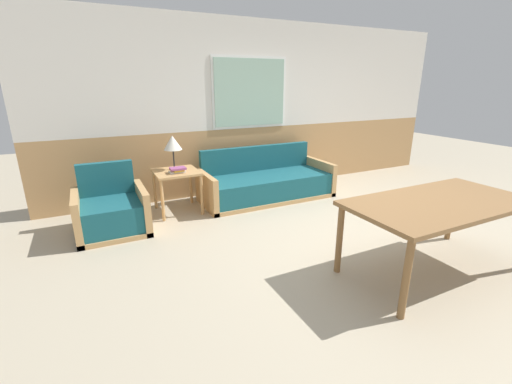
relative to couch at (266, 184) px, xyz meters
name	(u,v)px	position (x,y,z in m)	size (l,w,h in m)	color
ground_plane	(375,245)	(0.33, -2.01, -0.24)	(16.00, 16.00, 0.00)	#B2A58C
wall_back	(266,107)	(0.32, 0.61, 1.12)	(7.20, 0.09, 2.70)	tan
couch	(266,184)	(0.00, 0.00, 0.00)	(2.07, 0.84, 0.78)	tan
armchair	(112,213)	(-2.30, -0.28, 0.01)	(0.82, 0.77, 0.81)	tan
side_table	(177,177)	(-1.40, 0.04, 0.27)	(0.59, 0.59, 0.59)	tan
table_lamp	(173,143)	(-1.39, 0.14, 0.73)	(0.25, 0.25, 0.48)	#262628
book_stack	(178,170)	(-1.40, -0.06, 0.40)	(0.22, 0.16, 0.07)	white
dining_table	(439,208)	(0.40, -2.65, 0.42)	(1.76, 0.89, 0.72)	olive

